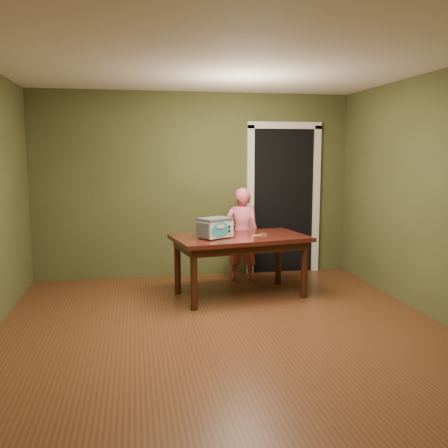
# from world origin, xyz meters

# --- Properties ---
(floor) EXTENTS (5.00, 5.00, 0.00)m
(floor) POSITION_xyz_m (0.00, 0.00, 0.00)
(floor) COLOR brown
(floor) RESTS_ON ground
(room_shell) EXTENTS (4.52, 5.02, 2.61)m
(room_shell) POSITION_xyz_m (0.00, 0.00, 1.71)
(room_shell) COLOR #4D522C
(room_shell) RESTS_ON ground
(doorway) EXTENTS (1.10, 0.66, 2.25)m
(doorway) POSITION_xyz_m (1.30, 2.78, 1.06)
(doorway) COLOR black
(doorway) RESTS_ON ground
(dining_table) EXTENTS (1.73, 1.17, 0.75)m
(dining_table) POSITION_xyz_m (0.41, 1.33, 0.65)
(dining_table) COLOR #34120B
(dining_table) RESTS_ON floor
(toy_oven) EXTENTS (0.46, 0.42, 0.24)m
(toy_oven) POSITION_xyz_m (0.08, 1.24, 0.88)
(toy_oven) COLOR #4C4F54
(toy_oven) RESTS_ON dining_table
(baking_pan) EXTENTS (0.10, 0.10, 0.02)m
(baking_pan) POSITION_xyz_m (0.71, 1.34, 0.76)
(baking_pan) COLOR silver
(baking_pan) RESTS_ON dining_table
(spatula) EXTENTS (0.18, 0.05, 0.01)m
(spatula) POSITION_xyz_m (0.65, 1.33, 0.75)
(spatula) COLOR #E8B865
(spatula) RESTS_ON dining_table
(child) EXTENTS (0.54, 0.42, 1.29)m
(child) POSITION_xyz_m (0.59, 2.06, 0.65)
(child) COLOR #EC6177
(child) RESTS_ON floor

